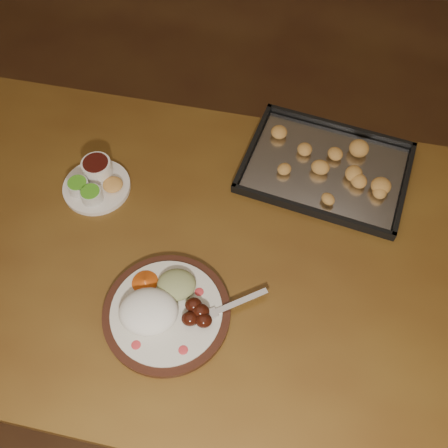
{
  "coord_description": "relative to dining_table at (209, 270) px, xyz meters",
  "views": [
    {
      "loc": [
        0.34,
        -0.67,
        1.78
      ],
      "look_at": [
        0.33,
        -0.04,
        0.77
      ],
      "focal_mm": 40.0,
      "sensor_mm": 36.0,
      "label": 1
    }
  ],
  "objects": [
    {
      "name": "baking_tray",
      "position": [
        0.3,
        0.25,
        0.11
      ],
      "size": [
        0.49,
        0.43,
        0.04
      ],
      "rotation": [
        0.0,
        0.0,
        -0.34
      ],
      "color": "black",
      "rests_on": "dining_table"
    },
    {
      "name": "ground",
      "position": [
        -0.29,
        0.11,
        -0.65
      ],
      "size": [
        4.0,
        4.0,
        0.0
      ],
      "primitive_type": "plane",
      "color": "brown",
      "rests_on": "ground"
    },
    {
      "name": "dining_table",
      "position": [
        0.0,
        0.0,
        0.0
      ],
      "size": [
        1.64,
        1.17,
        0.75
      ],
      "rotation": [
        0.0,
        0.0,
        -0.19
      ],
      "color": "brown",
      "rests_on": "ground"
    },
    {
      "name": "dinner_plate",
      "position": [
        -0.09,
        -0.15,
        0.12
      ],
      "size": [
        0.36,
        0.28,
        0.06
      ],
      "rotation": [
        0.0,
        0.0,
        0.07
      ],
      "color": "#33170E",
      "rests_on": "dining_table"
    },
    {
      "name": "condiment_saucer",
      "position": [
        -0.29,
        0.18,
        0.12
      ],
      "size": [
        0.17,
        0.17,
        0.06
      ],
      "rotation": [
        0.0,
        0.0,
        -0.31
      ],
      "color": "white",
      "rests_on": "dining_table"
    }
  ]
}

